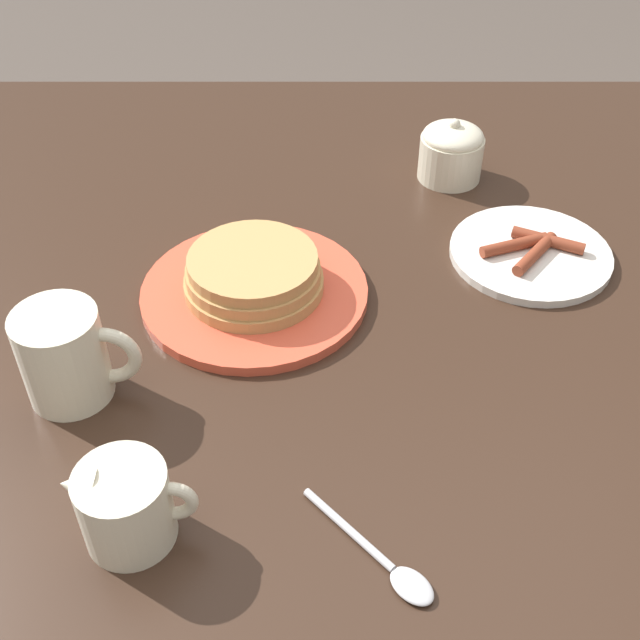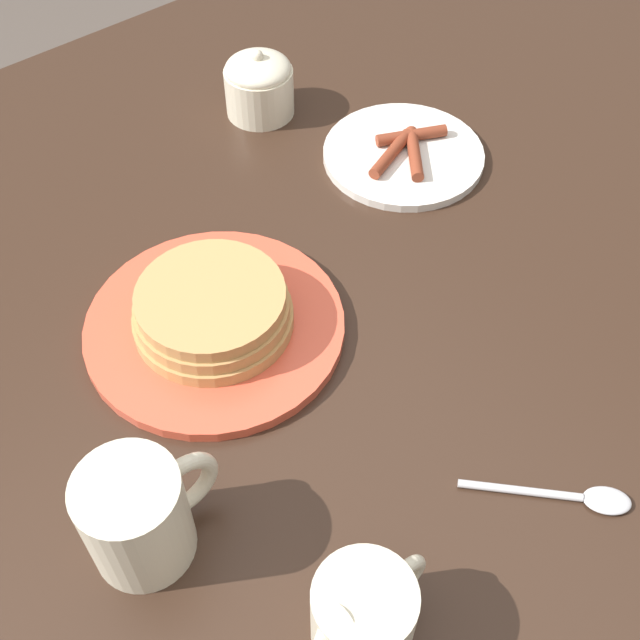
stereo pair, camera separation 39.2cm
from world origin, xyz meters
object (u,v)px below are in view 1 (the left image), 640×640
object	(u,v)px
sugar_bowl	(453,151)
side_plate_bacon	(532,253)
spoon	(389,564)
pancake_plate	(256,282)
creamer_pitcher	(126,505)
coffee_mug	(68,354)

from	to	relation	value
sugar_bowl	side_plate_bacon	bearing A→B (deg)	-67.51
spoon	pancake_plate	bearing A→B (deg)	110.48
spoon	sugar_bowl	bearing A→B (deg)	78.54
pancake_plate	creamer_pitcher	size ratio (longest dim) A/B	2.30
creamer_pitcher	sugar_bowl	distance (m)	0.65
pancake_plate	creamer_pitcher	xyz separation A→B (m)	(-0.08, -0.30, 0.02)
pancake_plate	creamer_pitcher	world-z (taller)	creamer_pitcher
coffee_mug	sugar_bowl	world-z (taller)	coffee_mug
side_plate_bacon	spoon	xyz separation A→B (m)	(-0.19, -0.41, -0.00)
creamer_pitcher	spoon	world-z (taller)	creamer_pitcher
sugar_bowl	spoon	world-z (taller)	sugar_bowl
creamer_pitcher	sugar_bowl	world-z (taller)	sugar_bowl
pancake_plate	side_plate_bacon	size ratio (longest dim) A/B	1.33
creamer_pitcher	spoon	size ratio (longest dim) A/B	0.95
pancake_plate	sugar_bowl	world-z (taller)	sugar_bowl
creamer_pitcher	sugar_bowl	bearing A→B (deg)	59.60
creamer_pitcher	coffee_mug	bearing A→B (deg)	117.08
sugar_bowl	pancake_plate	bearing A→B (deg)	-134.11
creamer_pitcher	pancake_plate	bearing A→B (deg)	74.89
creamer_pitcher	side_plate_bacon	bearing A→B (deg)	43.29
spoon	side_plate_bacon	bearing A→B (deg)	64.68
coffee_mug	pancake_plate	bearing A→B (deg)	41.35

